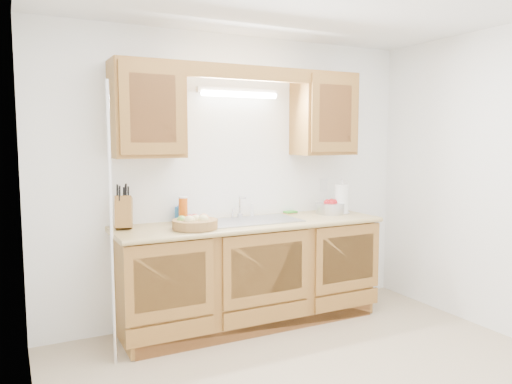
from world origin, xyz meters
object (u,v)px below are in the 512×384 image
fruit_basket (195,223)px  apple_bowl (330,207)px  paper_towel (342,199)px  knife_block (124,212)px

fruit_basket → apple_bowl: (1.40, 0.18, 0.01)m
paper_towel → apple_bowl: size_ratio=0.94×
apple_bowl → paper_towel: bearing=-20.2°
fruit_basket → apple_bowl: 1.41m
fruit_basket → knife_block: (-0.49, 0.27, 0.08)m
paper_towel → apple_bowl: paper_towel is taller
knife_block → paper_towel: bearing=13.5°
knife_block → paper_towel: 2.00m
apple_bowl → fruit_basket: bearing=-172.8°
fruit_basket → paper_towel: (1.50, 0.14, 0.09)m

